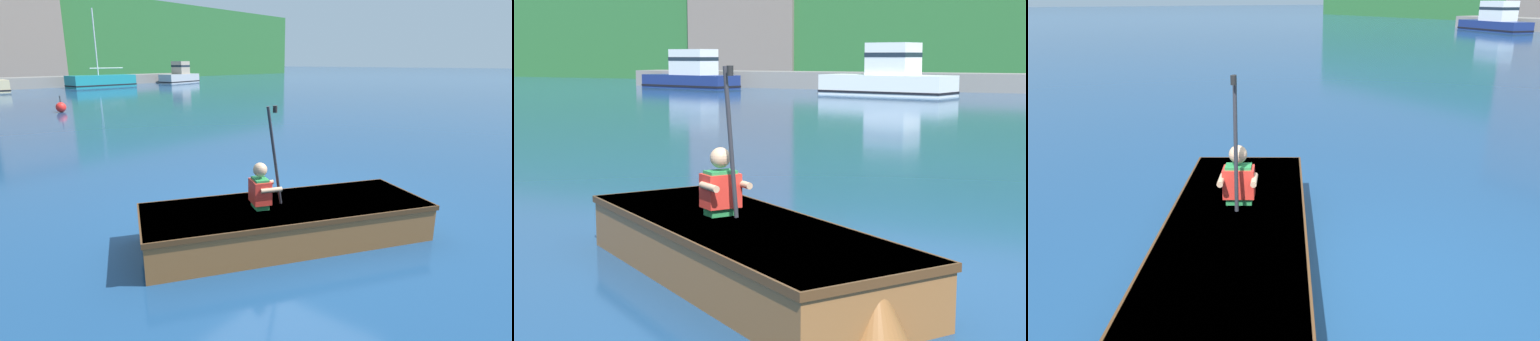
{
  "view_description": "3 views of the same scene",
  "coord_description": "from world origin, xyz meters",
  "views": [
    {
      "loc": [
        -4.69,
        -3.27,
        2.19
      ],
      "look_at": [
        -0.87,
        -0.07,
        0.82
      ],
      "focal_mm": 28.0,
      "sensor_mm": 36.0,
      "label": 1
    },
    {
      "loc": [
        2.04,
        -5.86,
        1.77
      ],
      "look_at": [
        -0.87,
        -0.07,
        0.82
      ],
      "focal_mm": 55.0,
      "sensor_mm": 36.0,
      "label": 2
    },
    {
      "loc": [
        2.77,
        -2.34,
        2.31
      ],
      "look_at": [
        -0.87,
        -0.07,
        0.82
      ],
      "focal_mm": 35.0,
      "sensor_mm": 36.0,
      "label": 3
    }
  ],
  "objects": [
    {
      "name": "ground_plane",
      "position": [
        0.0,
        0.0,
        0.0
      ],
      "size": [
        300.0,
        300.0,
        0.0
      ],
      "primitive_type": "plane",
      "color": "navy"
    },
    {
      "name": "moored_boat_dock_center_near",
      "position": [
        -21.31,
        30.97,
        0.76
      ],
      "size": [
        6.28,
        3.19,
        2.11
      ],
      "color": "navy",
      "rests_on": "ground"
    },
    {
      "name": "rowboat_foreground",
      "position": [
        -0.82,
        -0.6,
        0.27
      ],
      "size": [
        3.66,
        2.94,
        0.47
      ],
      "color": "brown",
      "rests_on": "ground"
    },
    {
      "name": "person_paddler",
      "position": [
        -1.15,
        -0.39,
        0.73
      ],
      "size": [
        0.45,
        0.45,
        1.23
      ],
      "color": "#267F3F",
      "rests_on": "rowboat_foreground"
    }
  ]
}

